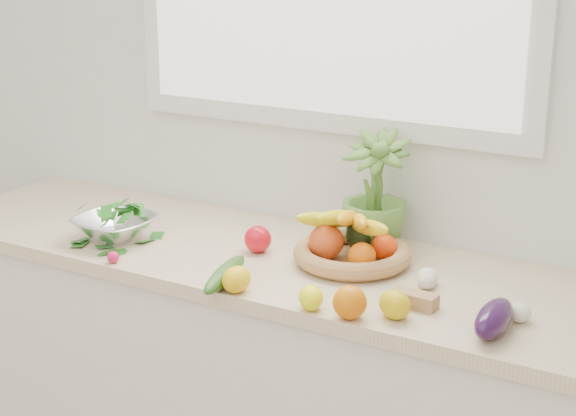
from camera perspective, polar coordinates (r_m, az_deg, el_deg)
The scene contains 18 objects.
back_wall at distance 2.62m, azimuth 2.58°, elevation 8.30°, with size 4.50×0.02×2.70m, color white.
counter_cabinet at distance 2.68m, azimuth -0.73°, elevation -12.43°, with size 2.20×0.58×0.86m, color silver.
countertop at distance 2.49m, azimuth -0.77°, elevation -3.44°, with size 2.24×0.62×0.04m, color beige.
orange_loose at distance 2.08m, azimuth 4.01°, elevation -6.11°, with size 0.08×0.08×0.08m, color orange.
lemon_a at distance 2.12m, azimuth 1.49°, elevation -5.83°, with size 0.06×0.07×0.06m, color #FFFD0D.
lemon_b at distance 2.22m, azimuth -3.35°, elevation -4.63°, with size 0.07×0.08×0.07m, color yellow.
lemon_c at distance 2.09m, azimuth 6.91°, elevation -6.22°, with size 0.07×0.09×0.07m, color gold.
apple at distance 2.48m, azimuth -1.96°, elevation -2.03°, with size 0.08×0.08×0.08m, color red.
ginger at distance 2.17m, azimuth 8.18°, elevation -5.87°, with size 0.11×0.05×0.04m, color tan.
garlic_a at distance 2.27m, azimuth 8.97°, elevation -4.70°, with size 0.05×0.05×0.04m, color silver.
garlic_b at distance 2.30m, azimuth 9.02°, elevation -4.39°, with size 0.05×0.05×0.04m, color white.
garlic_c at distance 2.13m, azimuth 14.73°, elevation -6.56°, with size 0.05×0.05×0.05m, color silver.
eggplant at distance 2.05m, azimuth 13.16°, elevation -6.96°, with size 0.07×0.19×0.07m, color #290E35.
cucumber at distance 2.28m, azimuth -4.09°, elevation -4.29°, with size 0.05×0.26×0.05m, color #2F5B1A.
radish at distance 2.46m, azimuth -11.24°, elevation -3.13°, with size 0.03×0.03×0.03m, color #D81B55.
potted_herb at distance 2.48m, azimuth 5.64°, elevation 1.06°, with size 0.19×0.19×0.34m, color #507F2E.
fruit_basket at distance 2.40m, azimuth 4.10°, elevation -2.48°, with size 0.39×0.39×0.18m.
colander_with_spinach at distance 2.62m, azimuth -11.16°, elevation -0.83°, with size 0.24×0.24×0.12m.
Camera 1 is at (1.19, -0.04, 1.78)m, focal length 55.00 mm.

